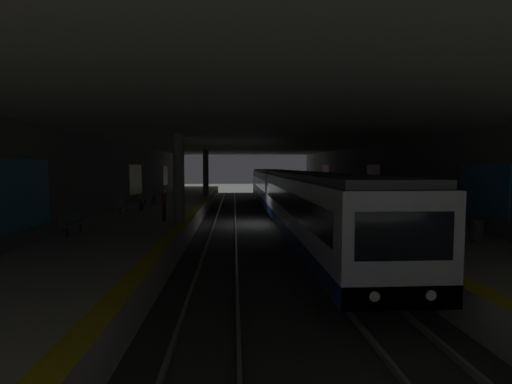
# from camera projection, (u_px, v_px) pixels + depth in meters

# --- Properties ---
(ground_plane) EXTENTS (120.00, 120.00, 0.00)m
(ground_plane) POSITION_uv_depth(u_px,v_px,m) (257.00, 224.00, 25.77)
(ground_plane) COLOR #383A38
(track_left) EXTENTS (60.00, 1.53, 0.16)m
(track_left) POSITION_uv_depth(u_px,v_px,m) (289.00, 223.00, 25.89)
(track_left) COLOR gray
(track_left) RESTS_ON ground
(track_right) EXTENTS (60.00, 1.53, 0.16)m
(track_right) POSITION_uv_depth(u_px,v_px,m) (225.00, 223.00, 25.63)
(track_right) COLOR gray
(track_right) RESTS_ON ground
(platform_left) EXTENTS (60.00, 5.30, 1.06)m
(platform_left) POSITION_uv_depth(u_px,v_px,m) (351.00, 216.00, 26.11)
(platform_left) COLOR beige
(platform_left) RESTS_ON ground
(platform_right) EXTENTS (60.00, 5.30, 1.06)m
(platform_right) POSITION_uv_depth(u_px,v_px,m) (160.00, 217.00, 25.35)
(platform_right) COLOR beige
(platform_right) RESTS_ON ground
(wall_left) EXTENTS (60.00, 0.56, 5.60)m
(wall_left) POSITION_uv_depth(u_px,v_px,m) (392.00, 183.00, 26.16)
(wall_left) COLOR slate
(wall_left) RESTS_ON ground
(wall_right) EXTENTS (60.00, 0.56, 5.60)m
(wall_right) POSITION_uv_depth(u_px,v_px,m) (116.00, 184.00, 25.03)
(wall_right) COLOR slate
(wall_right) RESTS_ON ground
(ceiling_slab) EXTENTS (60.00, 19.40, 0.40)m
(ceiling_slab) POSITION_uv_depth(u_px,v_px,m) (257.00, 139.00, 25.37)
(ceiling_slab) COLOR #ADAAA3
(ceiling_slab) RESTS_ON wall_left
(pillar_near) EXTENTS (0.56, 0.56, 4.55)m
(pillar_near) POSITION_uv_depth(u_px,v_px,m) (179.00, 179.00, 18.94)
(pillar_near) COLOR gray
(pillar_near) RESTS_ON platform_right
(pillar_far) EXTENTS (0.56, 0.56, 4.55)m
(pillar_far) POSITION_uv_depth(u_px,v_px,m) (206.00, 173.00, 37.02)
(pillar_far) COLOR gray
(pillar_far) RESTS_ON platform_right
(metro_train) EXTENTS (38.52, 2.83, 3.49)m
(metro_train) POSITION_uv_depth(u_px,v_px,m) (286.00, 193.00, 27.53)
(metro_train) COLOR silver
(metro_train) RESTS_ON track_left
(bench_left_near) EXTENTS (1.70, 0.47, 0.86)m
(bench_left_near) POSITION_uv_depth(u_px,v_px,m) (421.00, 211.00, 20.32)
(bench_left_near) COLOR #262628
(bench_left_near) RESTS_ON platform_left
(bench_left_mid) EXTENTS (1.70, 0.47, 0.86)m
(bench_left_mid) POSITION_uv_depth(u_px,v_px,m) (346.00, 193.00, 34.00)
(bench_left_mid) COLOR #262628
(bench_left_mid) RESTS_ON platform_left
(bench_left_far) EXTENTS (1.70, 0.47, 0.86)m
(bench_left_far) POSITION_uv_depth(u_px,v_px,m) (327.00, 188.00, 40.90)
(bench_left_far) COLOR #262628
(bench_left_far) RESTS_ON platform_left
(bench_right_near) EXTENTS (1.70, 0.47, 0.86)m
(bench_right_near) POSITION_uv_depth(u_px,v_px,m) (72.00, 222.00, 16.12)
(bench_right_near) COLOR #262628
(bench_right_near) RESTS_ON platform_right
(bench_right_mid) EXTENTS (1.70, 0.47, 0.86)m
(bench_right_mid) POSITION_uv_depth(u_px,v_px,m) (122.00, 205.00, 23.36)
(bench_right_mid) COLOR #262628
(bench_right_mid) RESTS_ON platform_right
(bench_right_far) EXTENTS (1.70, 0.47, 0.86)m
(bench_right_far) POSITION_uv_depth(u_px,v_px,m) (141.00, 198.00, 28.26)
(bench_right_far) COLOR #262628
(bench_right_far) RESTS_ON platform_right
(person_waiting_near) EXTENTS (0.60, 0.24, 1.74)m
(person_waiting_near) POSITION_uv_depth(u_px,v_px,m) (164.00, 203.00, 20.06)
(person_waiting_near) COLOR black
(person_waiting_near) RESTS_ON platform_right
(person_walking_mid) EXTENTS (0.60, 0.22, 1.63)m
(person_walking_mid) POSITION_uv_depth(u_px,v_px,m) (399.00, 213.00, 16.26)
(person_walking_mid) COLOR black
(person_walking_mid) RESTS_ON platform_left
(suitcase_rolling) EXTENTS (0.41, 0.25, 0.94)m
(suitcase_rolling) POSITION_uv_depth(u_px,v_px,m) (154.00, 201.00, 28.52)
(suitcase_rolling) COLOR navy
(suitcase_rolling) RESTS_ON platform_right
(backpack_on_floor) EXTENTS (0.30, 0.20, 0.40)m
(backpack_on_floor) POSITION_uv_depth(u_px,v_px,m) (142.00, 207.00, 25.31)
(backpack_on_floor) COLOR black
(backpack_on_floor) RESTS_ON platform_right
(trash_bin) EXTENTS (0.44, 0.44, 0.85)m
(trash_bin) POSITION_uv_depth(u_px,v_px,m) (477.00, 231.00, 14.50)
(trash_bin) COLOR #595B5E
(trash_bin) RESTS_ON platform_left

